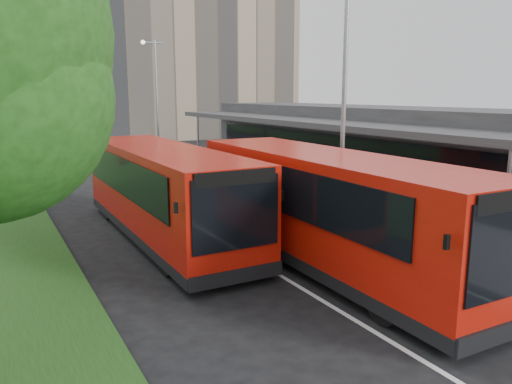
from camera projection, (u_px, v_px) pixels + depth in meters
ground at (263, 266)px, 13.68m from camera, size 120.00×120.00×0.00m
pavement at (194, 162)px, 33.70m from camera, size 5.00×80.00×0.15m
lane_centre_line at (124, 182)px, 26.58m from camera, size 0.12×70.00×0.01m
kerb_dashes at (160, 168)px, 31.57m from camera, size 0.12×56.00×0.01m
office_block at (185, 53)px, 54.66m from camera, size 22.00×12.00×18.00m
station_building at (371, 146)px, 25.30m from camera, size 7.70×26.00×4.00m
lamp_post_near at (342, 91)px, 16.44m from camera, size 1.44×0.28×8.00m
lamp_post_far at (155, 92)px, 33.62m from camera, size 1.44×0.28×8.00m
bus_main at (329, 210)px, 13.42m from camera, size 2.94×10.87×3.06m
bus_second at (164, 193)px, 16.02m from camera, size 2.84×10.46×2.95m
litter_bin at (274, 176)px, 24.56m from camera, size 0.67×0.67×1.01m
bollard at (188, 156)px, 32.10m from camera, size 0.19×0.19×1.13m
car_near at (77, 137)px, 47.48m from camera, size 2.34×3.85×1.23m
car_far at (44, 133)px, 50.68m from camera, size 2.19×4.34×1.37m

